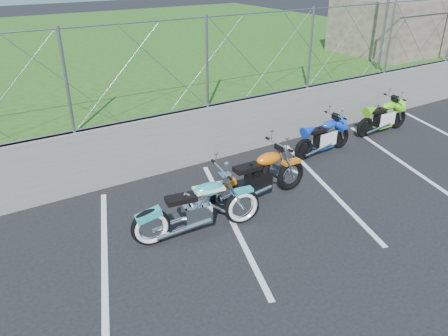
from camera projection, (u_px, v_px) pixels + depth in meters
ground at (263, 246)px, 7.34m from camera, size 90.00×90.00×0.00m
retaining_wall at (170, 142)px, 9.72m from camera, size 30.00×0.22×1.30m
grass_field at (59, 61)px, 17.31m from camera, size 30.00×20.00×1.30m
stone_building at (408, 24)px, 15.60m from camera, size 5.00×3.00×1.80m
chain_link_fence at (165, 69)px, 8.99m from camera, size 28.00×0.03×2.00m
sign_pole at (386, 17)px, 12.54m from camera, size 0.08×0.08×3.00m
parking_lines at (281, 201)px, 8.68m from camera, size 18.29×4.31×0.01m
cruiser_turquoise at (199, 210)px, 7.49m from camera, size 2.35×0.74×1.17m
naked_orange at (261, 178)px, 8.55m from camera, size 2.24×0.76×1.11m
sportbike_green at (383, 118)px, 11.88m from camera, size 1.87×0.67×0.97m
sportbike_blue at (324, 138)px, 10.60m from camera, size 1.82×0.65×0.94m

